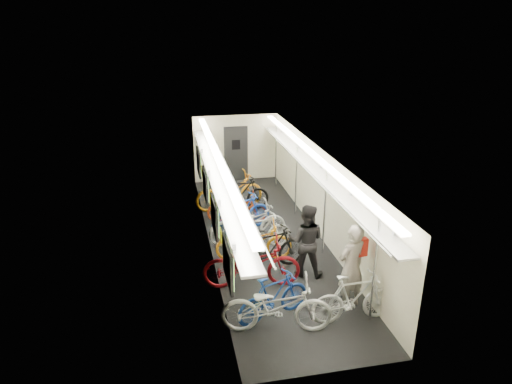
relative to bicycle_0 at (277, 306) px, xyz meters
name	(u,v)px	position (x,y,z in m)	size (l,w,h in m)	color
train_car_shell	(247,174)	(0.27, 4.46, 1.11)	(10.00, 10.00, 10.00)	black
bicycle_0	(277,306)	(0.00, 0.00, 0.00)	(0.73, 2.09, 1.10)	#BAB9BF
bicycle_1	(273,297)	(0.04, 0.40, -0.06)	(0.46, 1.62, 0.97)	navy
bicycle_2	(252,264)	(-0.17, 1.61, 0.01)	(0.75, 2.14, 1.13)	maroon
bicycle_3	(271,249)	(0.40, 2.20, 0.00)	(0.51, 1.82, 1.09)	black
bicycle_4	(254,241)	(0.12, 2.78, -0.06)	(0.65, 1.87, 0.98)	orange
bicycle_5	(260,232)	(0.37, 3.26, -0.05)	(0.47, 1.66, 1.00)	silver
bicycle_6	(248,224)	(0.13, 3.70, 0.00)	(0.73, 2.09, 1.10)	#A2A2A6
bicycle_7	(241,213)	(0.09, 4.45, -0.01)	(0.51, 1.81, 1.08)	#1A3D9C
bicycle_8	(237,208)	(0.07, 5.03, -0.09)	(0.61, 1.74, 0.91)	maroon
bicycle_9	(240,194)	(0.30, 5.86, 0.00)	(0.51, 1.82, 1.09)	black
bicycle_10	(229,191)	(0.01, 6.12, 0.02)	(0.75, 2.16, 1.13)	orange
bicycle_11	(354,298)	(1.54, 0.00, -0.03)	(0.49, 1.74, 1.05)	silver
passenger_near	(351,267)	(1.65, 0.50, 0.37)	(0.67, 0.44, 1.83)	gray
passenger_mid	(306,240)	(1.14, 1.88, 0.32)	(0.84, 0.65, 1.73)	black
backpack	(361,247)	(1.88, 0.60, 0.73)	(0.26, 0.14, 0.38)	red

